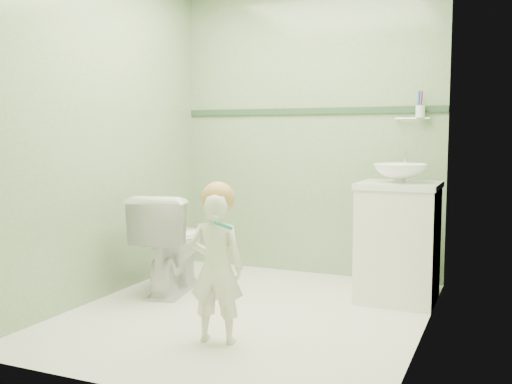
% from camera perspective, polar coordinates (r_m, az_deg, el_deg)
% --- Properties ---
extents(ground, '(2.50, 2.50, 0.00)m').
position_cam_1_polar(ground, '(3.86, -0.90, -11.81)').
color(ground, white).
rests_on(ground, ground).
extents(room_shell, '(2.50, 2.54, 2.40)m').
position_cam_1_polar(room_shell, '(3.68, -0.93, 6.31)').
color(room_shell, gray).
rests_on(room_shell, ground).
extents(trim_stripe, '(2.20, 0.02, 0.05)m').
position_cam_1_polar(trim_stripe, '(4.84, 5.17, 7.89)').
color(trim_stripe, '#304D33').
rests_on(trim_stripe, room_shell).
extents(vanity, '(0.52, 0.50, 0.80)m').
position_cam_1_polar(vanity, '(4.18, 13.75, -4.96)').
color(vanity, white).
rests_on(vanity, ground).
extents(counter, '(0.54, 0.52, 0.04)m').
position_cam_1_polar(counter, '(4.12, 13.88, 0.65)').
color(counter, white).
rests_on(counter, vanity).
extents(basin, '(0.37, 0.37, 0.13)m').
position_cam_1_polar(basin, '(4.12, 13.91, 1.81)').
color(basin, white).
rests_on(basin, counter).
extents(faucet, '(0.03, 0.13, 0.18)m').
position_cam_1_polar(faucet, '(4.30, 14.34, 3.02)').
color(faucet, silver).
rests_on(faucet, counter).
extents(cup_holder, '(0.26, 0.07, 0.21)m').
position_cam_1_polar(cup_holder, '(4.58, 15.70, 7.62)').
color(cup_holder, silver).
rests_on(cup_holder, room_shell).
extents(toilet, '(0.55, 0.79, 0.73)m').
position_cam_1_polar(toilet, '(4.35, -8.34, -4.91)').
color(toilet, white).
rests_on(toilet, ground).
extents(toddler, '(0.34, 0.25, 0.84)m').
position_cam_1_polar(toddler, '(3.26, -3.91, -7.43)').
color(toddler, white).
rests_on(toddler, ground).
extents(hair_cap, '(0.19, 0.19, 0.19)m').
position_cam_1_polar(hair_cap, '(3.22, -3.75, -0.63)').
color(hair_cap, tan).
rests_on(hair_cap, toddler).
extents(teal_toothbrush, '(0.11, 0.14, 0.08)m').
position_cam_1_polar(teal_toothbrush, '(3.07, -3.32, -3.20)').
color(teal_toothbrush, '#148775').
rests_on(teal_toothbrush, toddler).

